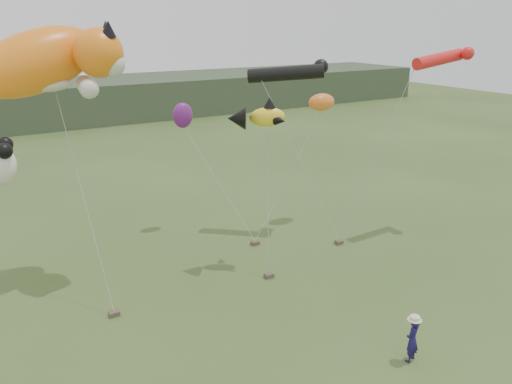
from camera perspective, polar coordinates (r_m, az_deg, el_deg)
ground at (r=17.24m, az=8.67°, el=-16.24°), size 120.00×120.00×0.00m
headland at (r=56.30m, az=-24.45°, el=9.04°), size 90.00×13.00×4.00m
festival_attendant at (r=16.42m, az=17.43°, el=-15.82°), size 0.62×0.49×1.47m
sandbag_anchors at (r=19.95m, az=-4.45°, el=-10.50°), size 15.09×5.77×0.18m
cat_kite at (r=19.80m, az=-22.42°, el=13.70°), size 6.31×3.43×3.42m
fish_kite at (r=19.84m, az=0.01°, el=8.60°), size 2.53×1.66×1.21m
tube_kites at (r=23.94m, az=10.58°, el=13.87°), size 9.08×5.80×1.65m
misc_kites at (r=24.61m, az=0.95°, el=9.62°), size 7.61×3.19×1.48m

